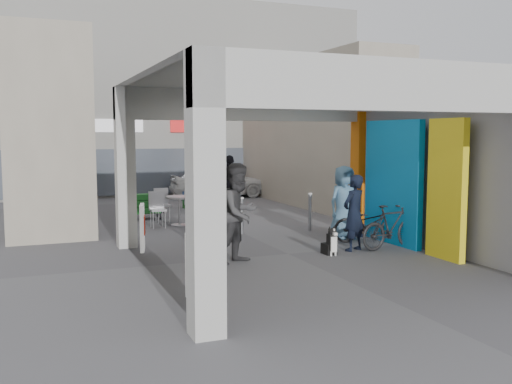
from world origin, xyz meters
name	(u,v)px	position (x,y,z in m)	size (l,w,h in m)	color
ground	(288,254)	(0.00, 0.00, 0.00)	(90.00, 90.00, 0.00)	#55555A
arcade_canopy	(332,144)	(0.54, -0.82, 2.30)	(6.40, 6.45, 6.40)	#B3B3AE
far_building	(150,99)	(0.00, 13.99, 3.99)	(18.00, 4.08, 8.00)	white
plaza_bldg_left	(43,133)	(-4.50, 7.50, 2.50)	(2.00, 9.00, 5.00)	#A69C89
plaza_bldg_right	(313,133)	(4.50, 7.50, 2.50)	(2.00, 9.00, 5.00)	#A69C89
bollard_left	(188,220)	(-1.53, 2.26, 0.48)	(0.09, 0.09, 0.96)	gray
bollard_center	(242,216)	(-0.07, 2.58, 0.45)	(0.09, 0.09, 0.90)	gray
bollard_right	(310,212)	(1.73, 2.38, 0.48)	(0.09, 0.09, 0.96)	gray
advert_board_near	(194,268)	(-2.75, -2.54, 0.51)	(0.13, 0.55, 1.00)	white
advert_board_far	(142,227)	(-2.75, 1.49, 0.51)	(0.20, 0.55, 1.00)	white
cafe_set	(172,212)	(-1.29, 4.82, 0.34)	(1.59, 1.28, 0.96)	#B2B1B7
produce_stand	(143,209)	(-1.88, 5.97, 0.29)	(1.10, 0.60, 0.73)	black
crate_stack	(191,200)	(0.07, 7.86, 0.28)	(0.48, 0.39, 0.56)	#1B5F1E
border_collie	(331,243)	(0.78, -0.41, 0.24)	(0.22, 0.44, 0.61)	black
man_with_dog	(354,213)	(1.44, -0.22, 0.82)	(0.60, 0.39, 1.63)	black
man_back_turned	(239,213)	(-1.23, -0.38, 0.97)	(0.94, 0.73, 1.94)	#39383B
man_elderly	(344,202)	(1.95, 1.06, 0.87)	(0.85, 0.55, 1.74)	teal
man_crates	(230,183)	(1.07, 6.67, 0.91)	(1.06, 0.44, 1.81)	black
bicycle_front	(369,223)	(2.30, 0.50, 0.45)	(0.59, 1.70, 0.89)	black
bicycle_rear	(392,227)	(2.30, -0.36, 0.49)	(0.46, 1.62, 0.98)	black
white_van	(218,181)	(1.99, 10.70, 0.64)	(1.52, 3.77, 1.28)	white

